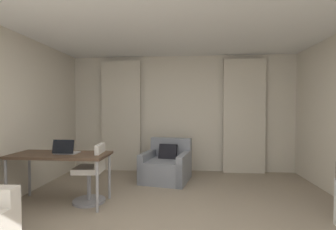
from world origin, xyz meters
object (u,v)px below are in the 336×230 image
at_px(desk_chair, 92,176).
at_px(desk, 60,158).
at_px(armchair, 167,166).
at_px(laptop, 66,151).

bearing_deg(desk_chair, desk, -169.67).
bearing_deg(armchair, desk, -137.80).
height_order(desk, desk_chair, desk_chair).
height_order(armchair, desk, armchair).
relative_size(armchair, laptop, 3.13).
bearing_deg(desk_chair, armchair, 50.77).
xyz_separation_m(armchair, laptop, (-1.37, -1.33, 0.52)).
height_order(armchair, desk_chair, desk_chair).
distance_m(desk, desk_chair, 0.54).
relative_size(armchair, desk, 0.72).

